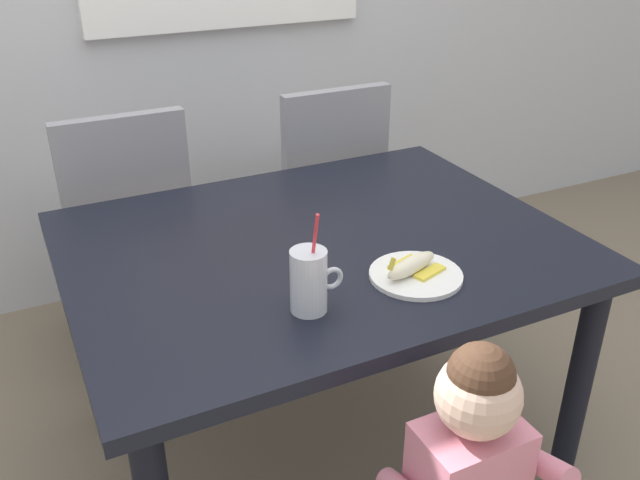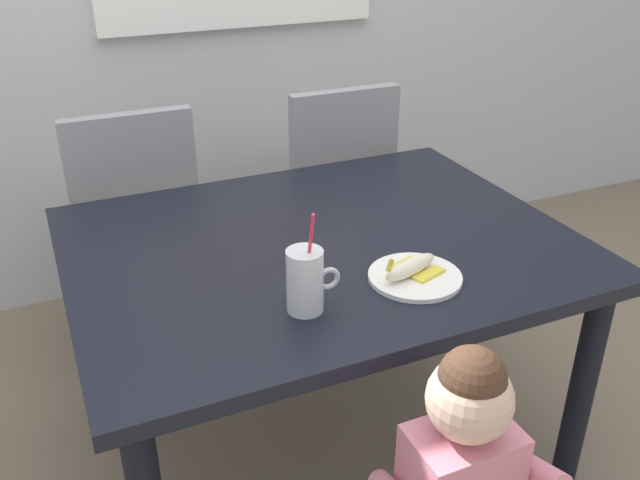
# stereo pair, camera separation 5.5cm
# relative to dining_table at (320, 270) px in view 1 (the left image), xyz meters

# --- Properties ---
(ground_plane) EXTENTS (24.00, 24.00, 0.00)m
(ground_plane) POSITION_rel_dining_table_xyz_m (0.00, 0.00, -0.65)
(ground_plane) COLOR #7A6B56
(dining_table) EXTENTS (1.34, 1.04, 0.74)m
(dining_table) POSITION_rel_dining_table_xyz_m (0.00, 0.00, 0.00)
(dining_table) COLOR black
(dining_table) RESTS_ON ground
(dining_chair_left) EXTENTS (0.44, 0.45, 0.96)m
(dining_chair_left) POSITION_rel_dining_table_xyz_m (-0.39, 0.77, -0.11)
(dining_chair_left) COLOR gray
(dining_chair_left) RESTS_ON ground
(dining_chair_right) EXTENTS (0.44, 0.44, 0.96)m
(dining_chair_right) POSITION_rel_dining_table_xyz_m (0.38, 0.75, -0.11)
(dining_chair_right) COLOR gray
(dining_chair_right) RESTS_ON ground
(toddler_standing) EXTENTS (0.33, 0.24, 0.84)m
(toddler_standing) POSITION_rel_dining_table_xyz_m (0.00, -0.69, -0.12)
(toddler_standing) COLOR #3F4760
(toddler_standing) RESTS_ON ground
(milk_cup) EXTENTS (0.13, 0.08, 0.25)m
(milk_cup) POSITION_rel_dining_table_xyz_m (-0.17, -0.30, 0.16)
(milk_cup) COLOR silver
(milk_cup) RESTS_ON dining_table
(snack_plate) EXTENTS (0.23, 0.23, 0.01)m
(snack_plate) POSITION_rel_dining_table_xyz_m (0.12, -0.28, 0.10)
(snack_plate) COLOR white
(snack_plate) RESTS_ON dining_table
(peeled_banana) EXTENTS (0.18, 0.12, 0.07)m
(peeled_banana) POSITION_rel_dining_table_xyz_m (0.12, -0.28, 0.12)
(peeled_banana) COLOR #F4EAC6
(peeled_banana) RESTS_ON snack_plate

